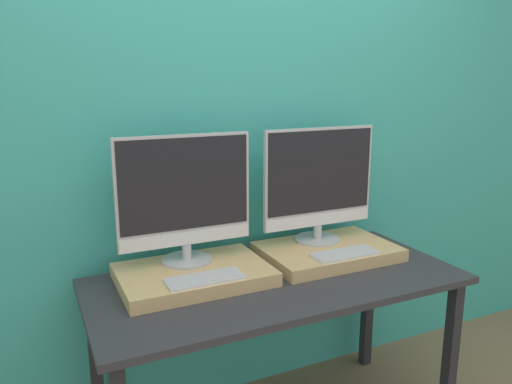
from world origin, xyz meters
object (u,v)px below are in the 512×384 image
object	(u,v)px
keyboard_right	(345,254)
monitor_right	(319,183)
monitor_left	(185,196)
keyboard_left	(205,278)

from	to	relation	value
keyboard_right	monitor_right	bearing A→B (deg)	90.00
monitor_right	keyboard_right	xyz separation A→B (m)	(-0.00, -0.23, -0.28)
monitor_right	keyboard_right	size ratio (longest dim) A/B	1.89
monitor_left	monitor_right	size ratio (longest dim) A/B	1.00
keyboard_left	monitor_right	distance (m)	0.75
monitor_left	monitor_right	xyz separation A→B (m)	(0.66, 0.00, 0.00)
keyboard_right	monitor_left	bearing A→B (deg)	160.89
monitor_left	monitor_right	bearing A→B (deg)	0.00
keyboard_left	keyboard_right	world-z (taller)	same
keyboard_left	monitor_right	bearing A→B (deg)	19.11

